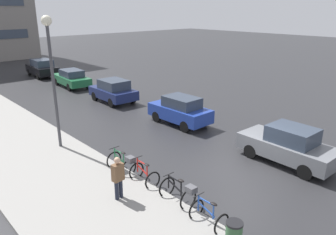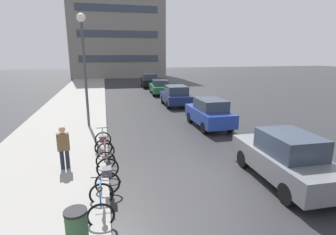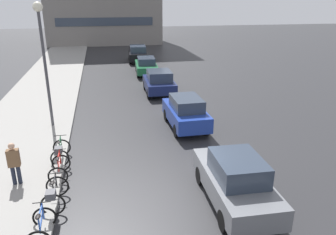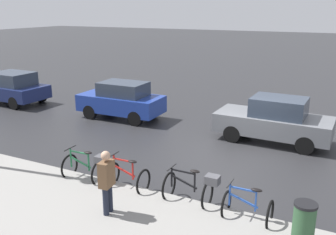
# 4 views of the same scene
# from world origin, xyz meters

# --- Properties ---
(ground_plane) EXTENTS (140.00, 140.00, 0.00)m
(ground_plane) POSITION_xyz_m (0.00, 0.00, 0.00)
(ground_plane) COLOR #28282B
(sidewalk_kerb) EXTENTS (4.80, 60.00, 0.14)m
(sidewalk_kerb) POSITION_xyz_m (-6.00, 10.00, 0.07)
(sidewalk_kerb) COLOR gray
(sidewalk_kerb) RESTS_ON ground
(bicycle_nearest) EXTENTS (0.70, 1.10, 0.92)m
(bicycle_nearest) POSITION_xyz_m (-3.82, -1.41, 0.38)
(bicycle_nearest) COLOR black
(bicycle_nearest) RESTS_ON ground
(bicycle_second) EXTENTS (0.78, 1.40, 0.98)m
(bicycle_second) POSITION_xyz_m (-3.64, 0.04, 0.50)
(bicycle_second) COLOR black
(bicycle_second) RESTS_ON ground
(bicycle_third) EXTENTS (0.73, 1.08, 0.99)m
(bicycle_third) POSITION_xyz_m (-3.68, 1.95, 0.40)
(bicycle_third) COLOR black
(bicycle_third) RESTS_ON ground
(bicycle_farthest) EXTENTS (0.76, 1.37, 0.97)m
(bicycle_farthest) POSITION_xyz_m (-3.77, 3.23, 0.49)
(bicycle_farthest) COLOR black
(bicycle_farthest) RESTS_ON ground
(car_grey) EXTENTS (1.88, 4.23, 1.70)m
(car_grey) POSITION_xyz_m (2.07, -0.84, 0.83)
(car_grey) COLOR slate
(car_grey) RESTS_ON ground
(car_blue) EXTENTS (1.74, 3.81, 1.66)m
(car_blue) POSITION_xyz_m (2.18, 5.95, 0.84)
(car_blue) COLOR navy
(car_blue) RESTS_ON ground
(car_navy) EXTENTS (2.05, 3.81, 1.63)m
(car_navy) POSITION_xyz_m (1.99, 12.60, 0.82)
(car_navy) COLOR navy
(car_navy) RESTS_ON ground
(car_green) EXTENTS (2.06, 4.45, 1.50)m
(car_green) POSITION_xyz_m (1.98, 19.01, 0.76)
(car_green) COLOR #1E6038
(car_green) RESTS_ON ground
(car_black) EXTENTS (2.20, 4.35, 1.70)m
(car_black) POSITION_xyz_m (1.97, 25.14, 0.86)
(car_black) COLOR black
(car_black) RESTS_ON ground
(pedestrian) EXTENTS (0.42, 0.27, 1.71)m
(pedestrian) POSITION_xyz_m (-5.09, 1.60, 0.96)
(pedestrian) COLOR #1E2333
(pedestrian) RESTS_ON ground
(streetlamp) EXTENTS (0.46, 0.46, 6.19)m
(streetlamp) POSITION_xyz_m (-4.57, 7.32, 4.31)
(streetlamp) COLOR #424247
(streetlamp) RESTS_ON ground
(trash_bin) EXTENTS (0.48, 0.48, 1.05)m
(trash_bin) POSITION_xyz_m (-4.29, -2.69, 0.53)
(trash_bin) COLOR #2D5133
(trash_bin) RESTS_ON ground
(building_facade_main) EXTENTS (15.95, 10.83, 18.45)m
(building_facade_main) POSITION_xyz_m (-0.96, 43.14, 9.22)
(building_facade_main) COLOR gray
(building_facade_main) RESTS_ON ground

